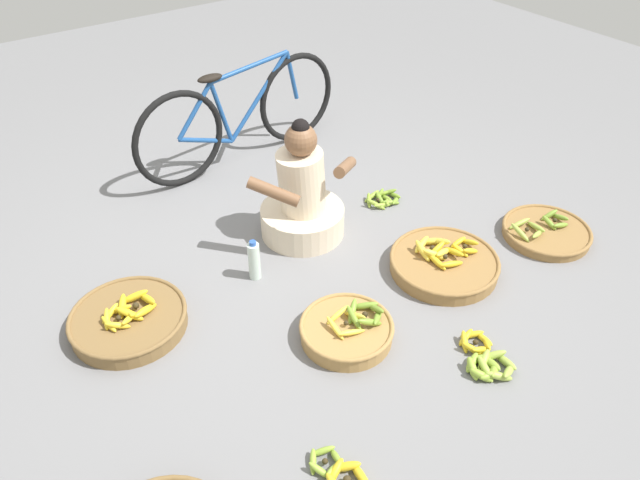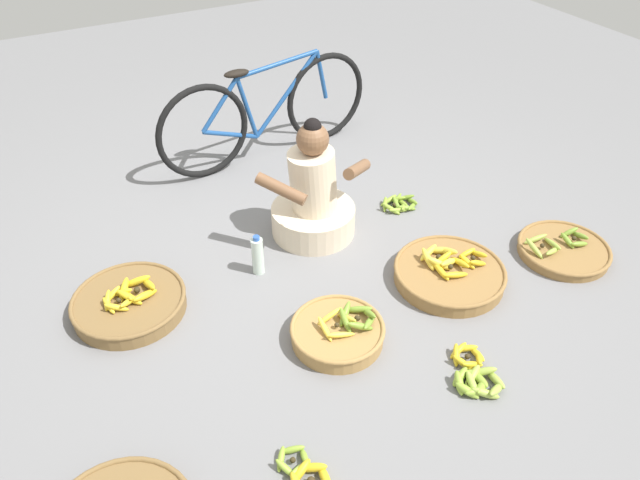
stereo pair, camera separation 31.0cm
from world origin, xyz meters
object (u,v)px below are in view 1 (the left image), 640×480
Objects in this scene: banana_basket_back_center at (546,231)px; bicycle_leaning at (241,116)px; banana_basket_near_bicycle at (347,330)px; banana_basket_near_vendor at (129,319)px; loose_bananas_front_center at (485,360)px; vendor_woman_front at (302,200)px; water_bottle at (254,261)px; loose_bananas_back_right at (340,474)px; banana_basket_front_right at (444,263)px; loose_bananas_mid_right at (383,199)px.

bicycle_leaning is at bearing 118.72° from banana_basket_back_center.
bicycle_leaning is 3.52× the size of banana_basket_near_bicycle.
bicycle_leaning reaches higher than banana_basket_back_center.
banana_basket_near_vendor reaches higher than loose_bananas_front_center.
loose_bananas_front_center is (0.12, -1.41, -0.22)m from vendor_woman_front.
banana_basket_back_center is at bearing -1.47° from banana_basket_near_bicycle.
bicycle_leaning is 1.81m from banana_basket_near_vendor.
loose_bananas_front_center is at bearing -43.50° from banana_basket_near_vendor.
banana_basket_back_center is at bearing 24.35° from loose_bananas_front_center.
loose_bananas_back_right is at bearing -105.54° from water_bottle.
banana_basket_front_right is 1.46m from loose_bananas_back_right.
loose_bananas_front_center is 1.35m from water_bottle.
banana_basket_back_center reaches higher than loose_bananas_mid_right.
water_bottle reaches higher than loose_bananas_front_center.
banana_basket_near_vendor is 1.65× the size of loose_bananas_front_center.
banana_basket_near_bicycle is 0.80× the size of banana_basket_near_vendor.
banana_basket_front_right is at bearing 7.25° from banana_basket_near_bicycle.
banana_basket_back_center is 1.48× the size of loose_bananas_front_center.
loose_bananas_mid_right is 1.11m from water_bottle.
water_bottle is at bearing 101.82° from banana_basket_near_bicycle.
water_bottle reaches higher than banana_basket_front_right.
banana_basket_near_bicycle is at bearing -78.18° from water_bottle.
banana_basket_front_right is 2.33× the size of loose_bananas_mid_right.
banana_basket_back_center is (1.05, -1.92, -0.32)m from bicycle_leaning.
loose_bananas_front_center is at bearing -118.36° from banana_basket_front_right.
loose_bananas_back_right is at bearing -118.98° from vendor_woman_front.
banana_basket_near_bicycle reaches higher than banana_basket_near_vendor.
banana_basket_near_vendor is (-1.66, 0.62, 0.00)m from banana_basket_front_right.
loose_bananas_back_right is at bearing -175.55° from loose_bananas_front_center.
water_bottle is at bearing 156.77° from banana_basket_back_center.
bicycle_leaning is 2.22m from banana_basket_back_center.
banana_basket_near_vendor is at bearing 162.57° from banana_basket_back_center.
loose_bananas_back_right is (-1.28, -0.71, -0.03)m from banana_basket_front_right.
banana_basket_near_vendor is at bearing 177.03° from water_bottle.
vendor_woman_front is at bearing 61.02° from loose_bananas_back_right.
banana_basket_front_right is 1.09m from water_bottle.
water_bottle is (-0.92, 0.58, 0.07)m from banana_basket_front_right.
vendor_woman_front is 0.46× the size of bicycle_leaning.
loose_bananas_mid_right is 1.05× the size of water_bottle.
vendor_woman_front reaches higher than banana_basket_near_vendor.
banana_basket_front_right is 2.46× the size of water_bottle.
banana_basket_near_bicycle is 0.79m from loose_bananas_back_right.
banana_basket_back_center is 1.78× the size of loose_bananas_back_right.
banana_basket_near_bicycle is at bearing -110.13° from vendor_woman_front.
loose_bananas_mid_right is at bearing 69.63° from loose_bananas_front_center.
loose_bananas_front_center is (0.44, -0.53, -0.03)m from banana_basket_near_bicycle.
banana_basket_near_vendor is (-1.20, -0.16, -0.19)m from vendor_woman_front.
bicycle_leaning is at bearing 114.46° from loose_bananas_mid_right.
water_bottle is (-0.46, -0.19, -0.13)m from vendor_woman_front.
banana_basket_near_bicycle reaches higher than loose_bananas_mid_right.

